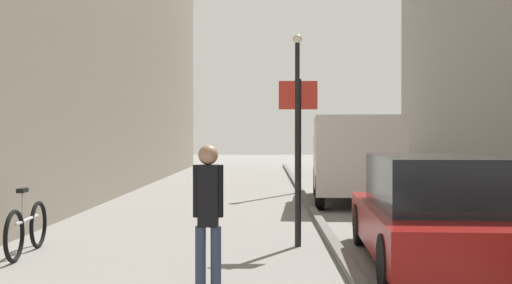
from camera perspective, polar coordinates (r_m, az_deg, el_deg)
The scene contains 8 objects.
ground_plane at distance 14.01m, azimuth -1.26°, elevation -6.45°, with size 80.00×80.00×0.00m, color gray.
kerb_strip at distance 14.03m, azimuth 5.24°, elevation -6.20°, with size 0.16×40.00×0.12m, color #615F5B.
pedestrian_main_foreground at distance 6.35m, azimuth -4.59°, elevation -6.47°, with size 0.32×0.21×1.63m.
delivery_van at distance 15.67m, azimuth 9.36°, elevation -1.36°, with size 2.37×4.94×2.19m.
parked_car at distance 8.32m, azimuth 16.69°, elevation -6.38°, with size 2.02×4.29×1.45m.
street_sign_post at distance 9.27m, azimuth 4.04°, elevation -0.48°, with size 0.60×0.10×2.60m.
lamp_post at distance 17.92m, azimuth 3.97°, elevation 3.81°, with size 0.28×0.28×4.76m.
bicycle_leaning at distance 9.29m, azimuth -21.04°, elevation -7.73°, with size 0.18×1.77×0.98m.
Camera 1 is at (0.54, -1.89, 1.72)m, focal length 41.89 mm.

